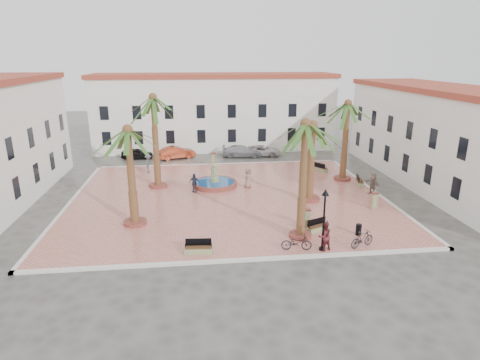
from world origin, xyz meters
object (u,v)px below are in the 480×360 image
at_px(pedestrian_fountain_a, 248,178).
at_px(pedestrian_east, 373,184).
at_px(bench_e, 360,182).
at_px(bollard_e, 375,200).
at_px(palm_s, 305,137).
at_px(cyclist_b, 324,236).
at_px(car_black, 137,154).
at_px(bicycle_a, 296,243).
at_px(car_white, 263,151).
at_px(bollard_se, 307,217).
at_px(car_silver, 242,151).
at_px(palm_e, 312,136).
at_px(litter_bin, 359,230).
at_px(bench_ne, 320,169).
at_px(cyclist_a, 301,224).
at_px(palm_ne, 347,113).
at_px(lamppost_e, 346,150).
at_px(bench_s, 198,249).
at_px(bicycle_b, 362,239).
at_px(pedestrian_north, 148,163).
at_px(lamppost_s, 324,209).
at_px(bollard_n, 213,159).
at_px(car_red, 177,153).
at_px(palm_nw, 153,107).
at_px(bench_se, 318,228).
at_px(pedestrian_fountain_b, 194,183).
at_px(fountain, 215,183).

relative_size(pedestrian_fountain_a, pedestrian_east, 0.98).
xyz_separation_m(bench_e, bollard_e, (-1.27, -5.95, 0.43)).
bearing_deg(palm_s, cyclist_b, -64.88).
distance_m(bollard_e, pedestrian_fountain_a, 11.11).
xyz_separation_m(pedestrian_fountain_a, car_black, (-11.46, 12.61, -0.45)).
bearing_deg(bicycle_a, car_white, 3.10).
relative_size(cyclist_b, pedestrian_fountain_a, 1.02).
xyz_separation_m(bollard_se, car_silver, (-2.02, 21.23, -0.14)).
xyz_separation_m(palm_e, litter_bin, (1.40, -7.00, -5.01)).
bearing_deg(bench_ne, cyclist_a, 124.86).
distance_m(palm_ne, pedestrian_fountain_a, 11.00).
bearing_deg(lamppost_e, palm_e, -128.13).
xyz_separation_m(palm_s, lamppost_e, (8.34, 14.24, -4.25)).
xyz_separation_m(palm_ne, bench_s, (-14.04, -13.66, -6.20)).
distance_m(cyclist_b, bicycle_b, 2.53).
height_order(bicycle_b, pedestrian_north, pedestrian_north).
bearing_deg(car_black, palm_ne, -116.15).
relative_size(palm_e, lamppost_s, 1.67).
bearing_deg(bench_ne, bollard_n, 37.96).
relative_size(bench_ne, car_red, 0.40).
height_order(bicycle_b, pedestrian_fountain_a, pedestrian_fountain_a).
xyz_separation_m(palm_nw, car_white, (11.58, 11.34, -6.74)).
xyz_separation_m(bench_se, bicycle_b, (2.02, -2.62, 0.30)).
xyz_separation_m(palm_ne, bench_se, (-5.89, -11.36, -6.20)).
bearing_deg(pedestrian_east, bollard_n, -152.60).
bearing_deg(bench_s, litter_bin, 11.84).
bearing_deg(bicycle_b, palm_ne, -38.01).
bearing_deg(bicycle_b, lamppost_e, -39.39).
xyz_separation_m(palm_ne, cyclist_b, (-6.38, -14.10, -5.52)).
bearing_deg(bollard_se, pedestrian_fountain_b, 132.88).
bearing_deg(bench_e, car_red, 68.02).
bearing_deg(palm_e, bench_ne, 67.31).
relative_size(fountain, pedestrian_north, 2.16).
bearing_deg(litter_bin, cyclist_a, 173.47).
xyz_separation_m(bicycle_a, pedestrian_fountain_a, (-1.35, 12.48, 0.42)).
xyz_separation_m(lamppost_s, pedestrian_north, (-12.38, 18.76, -1.74)).
bearing_deg(bench_ne, palm_ne, 169.32).
bearing_deg(palm_nw, litter_bin, -40.33).
bearing_deg(bench_se, car_silver, 73.38).
distance_m(palm_nw, cyclist_a, 16.77).
xyz_separation_m(palm_ne, bollard_n, (-12.12, 6.70, -5.72)).
height_order(bollard_se, pedestrian_fountain_a, pedestrian_fountain_a).
height_order(bench_s, cyclist_b, cyclist_b).
bearing_deg(lamppost_s, palm_e, 79.14).
xyz_separation_m(bench_se, pedestrian_east, (6.91, 6.95, 0.69)).
bearing_deg(bollard_se, palm_e, 72.14).
relative_size(pedestrian_fountain_b, car_silver, 0.36).
bearing_deg(fountain, palm_s, -66.35).
bearing_deg(bench_e, bicycle_a, 157.32).
bearing_deg(litter_bin, lamppost_s, -148.99).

